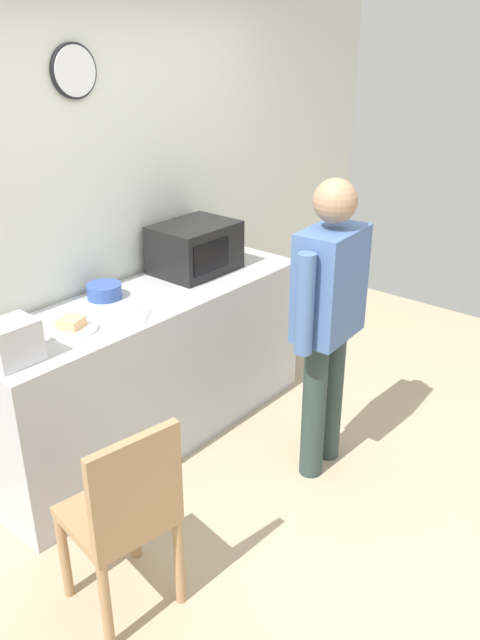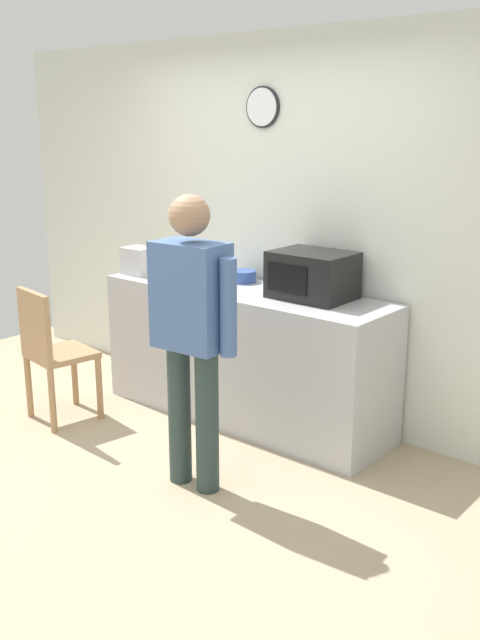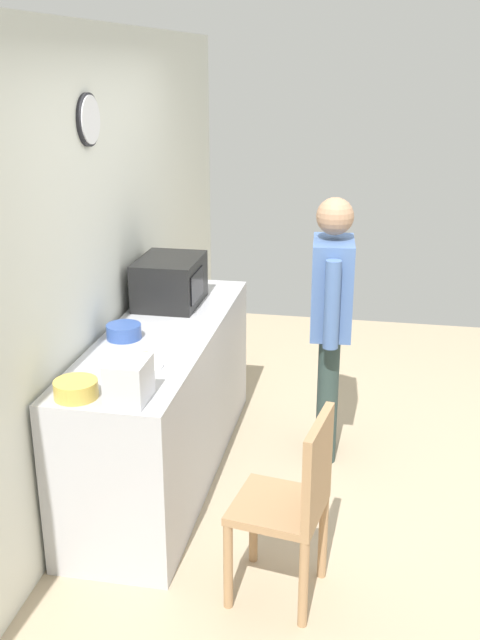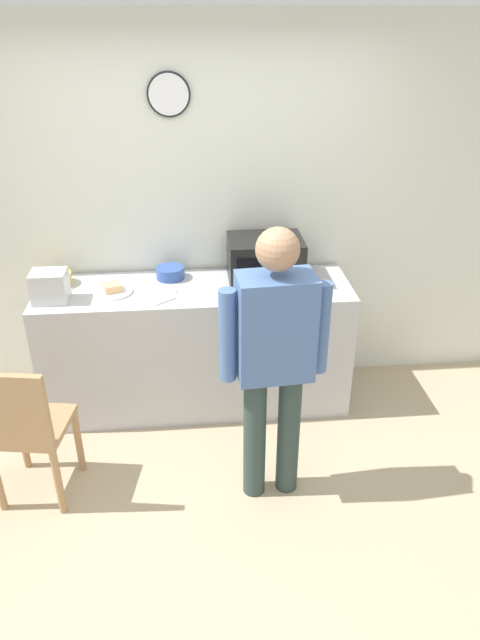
# 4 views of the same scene
# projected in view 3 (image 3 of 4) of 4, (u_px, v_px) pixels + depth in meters

# --- Properties ---
(ground_plane) EXTENTS (6.00, 6.00, 0.00)m
(ground_plane) POSITION_uv_depth(u_px,v_px,m) (365.00, 488.00, 4.37)
(ground_plane) COLOR tan
(back_wall) EXTENTS (5.40, 0.13, 2.60)m
(back_wall) POSITION_uv_depth(u_px,v_px,m) (97.00, 263.00, 4.21)
(back_wall) COLOR silver
(back_wall) RESTS_ON ground_plane
(kitchen_counter) EXTENTS (2.12, 0.62, 0.93)m
(kitchen_counter) POSITION_uv_depth(u_px,v_px,m) (164.00, 403.00, 4.40)
(kitchen_counter) COLOR #B7B7BC
(kitchen_counter) RESTS_ON ground_plane
(microwave) EXTENTS (0.50, 0.39, 0.30)m
(microwave) POSITION_uv_depth(u_px,v_px,m) (170.00, 281.00, 4.66)
(microwave) COLOR black
(microwave) RESTS_ON kitchen_counter
(sandwich_plate) EXTENTS (0.26, 0.26, 0.07)m
(sandwich_plate) POSITION_uv_depth(u_px,v_px,m) (138.00, 364.00, 3.73)
(sandwich_plate) COLOR white
(sandwich_plate) RESTS_ON kitchen_counter
(salad_bowl) EXTENTS (0.20, 0.20, 0.08)m
(salad_bowl) POSITION_uv_depth(u_px,v_px,m) (124.00, 332.00, 4.11)
(salad_bowl) COLOR #33519E
(salad_bowl) RESTS_ON kitchen_counter
(cereal_bowl) EXTENTS (0.21, 0.21, 0.08)m
(cereal_bowl) POSITION_uv_depth(u_px,v_px,m) (76.00, 389.00, 3.39)
(cereal_bowl) COLOR gold
(cereal_bowl) RESTS_ON kitchen_counter
(toaster) EXTENTS (0.22, 0.18, 0.20)m
(toaster) POSITION_uv_depth(u_px,v_px,m) (129.00, 380.00, 3.34)
(toaster) COLOR silver
(toaster) RESTS_ON kitchen_counter
(fork_utensil) EXTENTS (0.15, 0.12, 0.01)m
(fork_utensil) POSITION_uv_depth(u_px,v_px,m) (187.00, 344.00, 4.03)
(fork_utensil) COLOR silver
(fork_utensil) RESTS_ON kitchen_counter
(spoon_utensil) EXTENTS (0.15, 0.11, 0.01)m
(spoon_utensil) POSITION_uv_depth(u_px,v_px,m) (155.00, 341.00, 4.07)
(spoon_utensil) COLOR silver
(spoon_utensil) RESTS_ON kitchen_counter
(person_standing) EXTENTS (0.59, 0.27, 1.66)m
(person_standing) POSITION_uv_depth(u_px,v_px,m) (331.00, 311.00, 4.44)
(person_standing) COLOR #2B3C39
(person_standing) RESTS_ON ground_plane
(wooden_chair) EXTENTS (0.46, 0.46, 0.94)m
(wooden_chair) POSITION_uv_depth(u_px,v_px,m) (294.00, 500.00, 3.32)
(wooden_chair) COLOR #A87F56
(wooden_chair) RESTS_ON ground_plane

